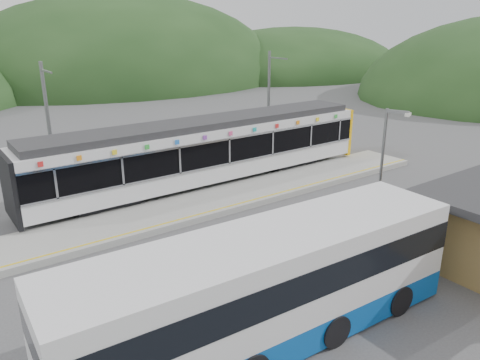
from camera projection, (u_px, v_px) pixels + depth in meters
ground at (268, 222)px, 21.61m from camera, size 120.00×120.00×0.00m
hills at (291, 170)px, 29.11m from camera, size 146.00×149.00×26.00m
platform at (227, 198)px, 24.09m from camera, size 26.00×3.20×0.30m
yellow_line at (242, 203)px, 23.04m from camera, size 26.00×0.10×0.01m
train at (207, 150)px, 25.83m from camera, size 20.44×3.01×3.74m
catenary_mast_west at (50, 131)px, 23.11m from camera, size 0.18×1.80×7.00m
catenary_mast_east at (269, 103)px, 30.89m from camera, size 0.18×1.80×7.00m
bus at (267, 291)px, 13.12m from camera, size 12.29×3.33×3.32m
lamp_post at (384, 162)px, 19.32m from camera, size 0.46×1.03×5.47m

